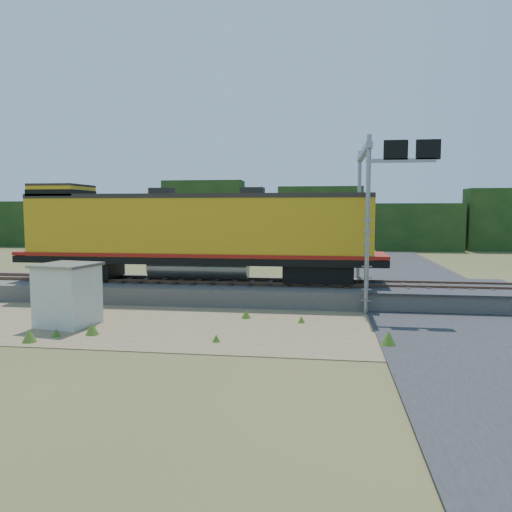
# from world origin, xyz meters

# --- Properties ---
(ground) EXTENTS (140.00, 140.00, 0.00)m
(ground) POSITION_xyz_m (0.00, 0.00, 0.00)
(ground) COLOR #475123
(ground) RESTS_ON ground
(ballast) EXTENTS (70.00, 5.00, 0.80)m
(ballast) POSITION_xyz_m (0.00, 6.00, 0.40)
(ballast) COLOR slate
(ballast) RESTS_ON ground
(rails) EXTENTS (70.00, 1.54, 0.16)m
(rails) POSITION_xyz_m (0.00, 6.00, 0.88)
(rails) COLOR brown
(rails) RESTS_ON ballast
(dirt_shoulder) EXTENTS (26.00, 8.00, 0.03)m
(dirt_shoulder) POSITION_xyz_m (-2.00, 0.50, 0.01)
(dirt_shoulder) COLOR #8C7754
(dirt_shoulder) RESTS_ON ground
(road) EXTENTS (7.00, 66.00, 0.86)m
(road) POSITION_xyz_m (7.00, 0.74, 0.09)
(road) COLOR #38383A
(road) RESTS_ON ground
(tree_line_north) EXTENTS (130.00, 3.00, 6.50)m
(tree_line_north) POSITION_xyz_m (0.00, 38.00, 3.07)
(tree_line_north) COLOR #163413
(tree_line_north) RESTS_ON ground
(weed_clumps) EXTENTS (15.00, 6.20, 0.56)m
(weed_clumps) POSITION_xyz_m (-3.50, 0.10, 0.00)
(weed_clumps) COLOR #41681D
(weed_clumps) RESTS_ON ground
(locomotive) EXTENTS (18.03, 2.75, 4.65)m
(locomotive) POSITION_xyz_m (-4.73, 6.00, 3.26)
(locomotive) COLOR black
(locomotive) RESTS_ON rails
(shed) EXTENTS (2.29, 2.29, 2.35)m
(shed) POSITION_xyz_m (-7.80, -0.49, 1.19)
(shed) COLOR silver
(shed) RESTS_ON ground
(signal_gantry) EXTENTS (2.92, 6.20, 7.37)m
(signal_gantry) POSITION_xyz_m (3.81, 5.32, 5.51)
(signal_gantry) COLOR gray
(signal_gantry) RESTS_ON ground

